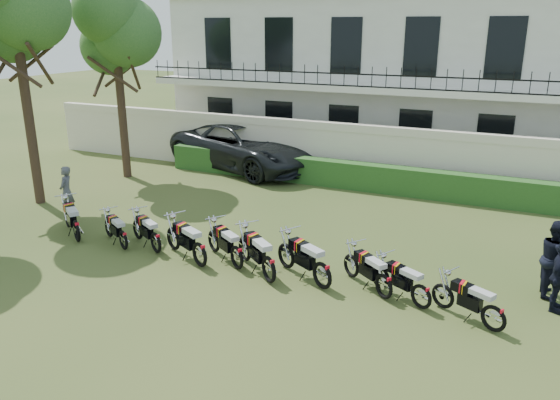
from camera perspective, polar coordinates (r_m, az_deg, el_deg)
The scene contains 19 objects.
ground at distance 14.44m, azimuth -0.51°, elevation -6.26°, with size 100.00×100.00×0.00m, color #334A1D.
perimeter_wall at distance 21.24m, azimuth 8.72°, elevation 4.77°, with size 30.00×0.35×2.30m.
hedge at distance 20.40m, azimuth 10.69°, elevation 2.18°, with size 18.00×0.60×1.00m, color #244C1B.
building at distance 26.58m, azimuth 12.68°, elevation 12.70°, with size 20.40×9.60×7.40m.
tree_west_near at distance 22.33m, azimuth -16.85°, elevation 17.10°, with size 3.40×3.20×7.90m.
motorcycle_0 at distance 16.42m, azimuth -20.53°, elevation -2.54°, with size 1.69×1.20×1.08m.
motorcycle_1 at distance 15.48m, azimuth -16.08°, elevation -3.58°, with size 1.52×0.91×0.93m.
motorcycle_2 at distance 15.02m, azimuth -12.88°, elevation -3.86°, with size 1.63×0.97×0.99m.
motorcycle_3 at distance 13.95m, azimuth -8.42°, elevation -5.06°, with size 1.87×1.04×1.11m.
motorcycle_4 at distance 13.74m, azimuth -4.54°, elevation -5.43°, with size 1.66×1.11×1.04m.
motorcycle_5 at distance 12.98m, azimuth -1.17°, elevation -6.62°, with size 1.70×1.35×1.13m.
motorcycle_6 at distance 12.73m, azimuth 4.44°, elevation -7.21°, with size 1.84×1.11×1.12m.
motorcycle_7 at distance 12.51m, azimuth 10.84°, elevation -8.26°, with size 1.51×1.17×1.00m.
motorcycle_8 at distance 12.27m, azimuth 14.58°, elevation -9.17°, with size 1.58×0.93×0.96m.
motorcycle_9 at distance 11.87m, azimuth 21.49°, elevation -10.86°, with size 1.61×0.91×0.96m.
suv at distance 23.34m, azimuth -3.67°, elevation 5.61°, with size 3.21×6.95×1.93m, color black.
inspector at distance 18.71m, azimuth -21.41°, elevation 0.84°, with size 0.60×0.39×1.64m, color #5C5B60.
officer_2 at distance 13.10m, azimuth 27.16°, elevation -7.18°, with size 0.93×0.39×1.59m, color black.
officer_4 at distance 13.79m, azimuth 26.85°, elevation -5.47°, with size 0.87×0.68×1.78m, color black.
Camera 1 is at (5.61, -11.93, 5.89)m, focal length 35.00 mm.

